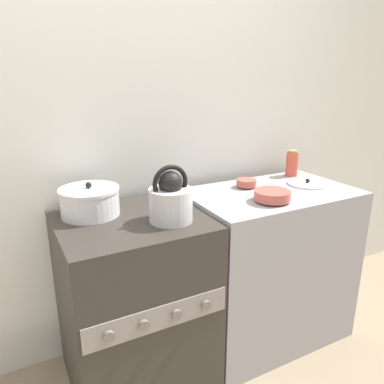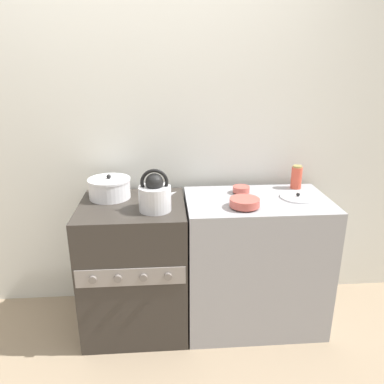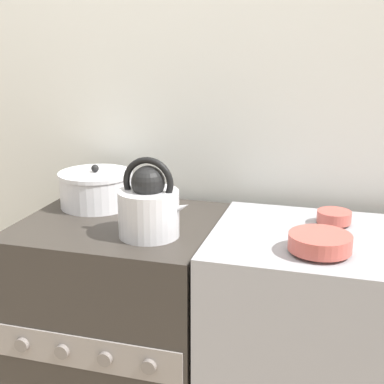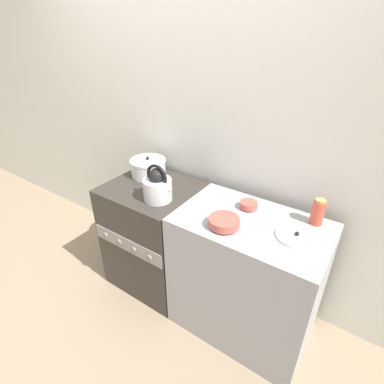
% 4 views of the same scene
% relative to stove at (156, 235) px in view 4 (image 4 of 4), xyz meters
% --- Properties ---
extents(ground_plane, '(12.00, 12.00, 0.00)m').
position_rel_stove_xyz_m(ground_plane, '(0.00, -0.29, -0.43)').
color(ground_plane, gray).
extents(wall_back, '(7.00, 0.06, 2.50)m').
position_rel_stove_xyz_m(wall_back, '(0.00, 0.37, 0.82)').
color(wall_back, silver).
rests_on(wall_back, ground_plane).
extents(stove, '(0.65, 0.61, 0.86)m').
position_rel_stove_xyz_m(stove, '(0.00, 0.00, 0.00)').
color(stove, '#332D28').
rests_on(stove, ground_plane).
extents(counter, '(0.89, 0.55, 0.88)m').
position_rel_stove_xyz_m(counter, '(0.78, -0.02, 0.01)').
color(counter, '#99999E').
rests_on(counter, ground_plane).
extents(kettle, '(0.23, 0.19, 0.25)m').
position_rel_stove_xyz_m(kettle, '(0.15, -0.11, 0.53)').
color(kettle, silver).
rests_on(kettle, stove).
extents(cooking_pot, '(0.27, 0.27, 0.16)m').
position_rel_stove_xyz_m(cooking_pot, '(-0.15, 0.13, 0.50)').
color(cooking_pot, silver).
rests_on(cooking_pot, stove).
extents(enamel_bowl, '(0.18, 0.18, 0.06)m').
position_rel_stove_xyz_m(enamel_bowl, '(0.67, -0.15, 0.48)').
color(enamel_bowl, '#B75147').
rests_on(enamel_bowl, counter).
extents(small_ceramic_bowl, '(0.11, 0.11, 0.04)m').
position_rel_stove_xyz_m(small_ceramic_bowl, '(0.70, 0.10, 0.48)').
color(small_ceramic_bowl, '#B75147').
rests_on(small_ceramic_bowl, counter).
extents(storage_jar, '(0.07, 0.07, 0.16)m').
position_rel_stove_xyz_m(storage_jar, '(1.08, 0.18, 0.53)').
color(storage_jar, '#CC4C38').
rests_on(storage_jar, counter).
extents(loose_pot_lid, '(0.22, 0.22, 0.03)m').
position_rel_stove_xyz_m(loose_pot_lid, '(1.03, -0.01, 0.46)').
color(loose_pot_lid, silver).
rests_on(loose_pot_lid, counter).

